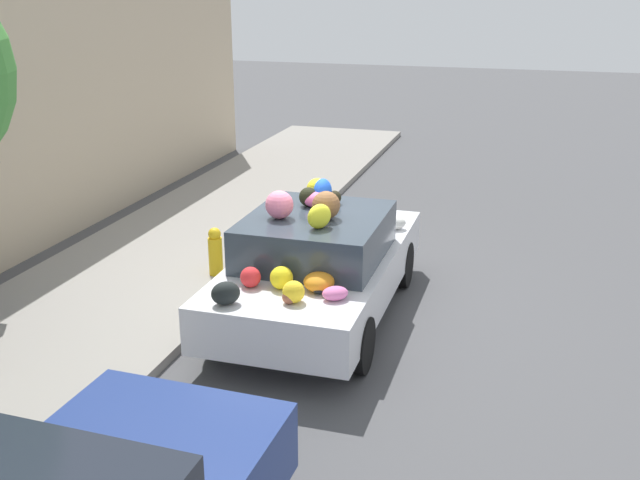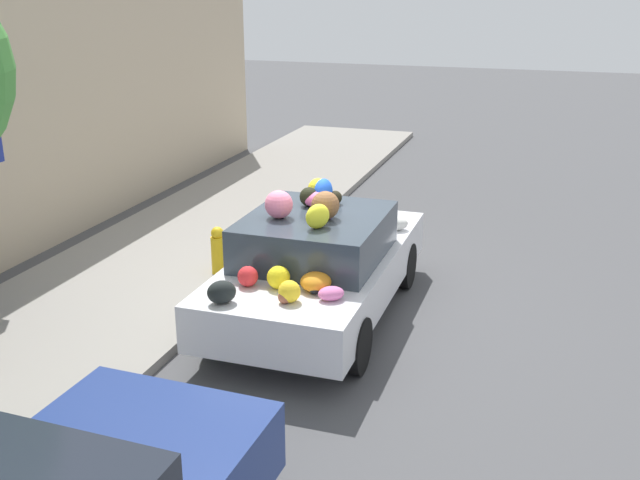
% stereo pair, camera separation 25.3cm
% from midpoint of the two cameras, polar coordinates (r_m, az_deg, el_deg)
% --- Properties ---
extents(ground_plane, '(60.00, 60.00, 0.00)m').
position_cam_midpoint_polar(ground_plane, '(9.78, -1.61, -5.64)').
color(ground_plane, '#4C4C4F').
extents(sidewalk_curb, '(24.00, 3.20, 0.12)m').
position_cam_midpoint_polar(sidewalk_curb, '(10.85, -15.31, -3.43)').
color(sidewalk_curb, gray).
rests_on(sidewalk_curb, ground).
extents(fire_hydrant, '(0.20, 0.20, 0.70)m').
position_cam_midpoint_polar(fire_hydrant, '(10.73, -8.65, -0.88)').
color(fire_hydrant, gold).
rests_on(fire_hydrant, sidewalk_curb).
extents(art_car, '(4.14, 1.89, 1.74)m').
position_cam_midpoint_polar(art_car, '(9.40, -0.88, -1.71)').
color(art_car, silver).
rests_on(art_car, ground).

